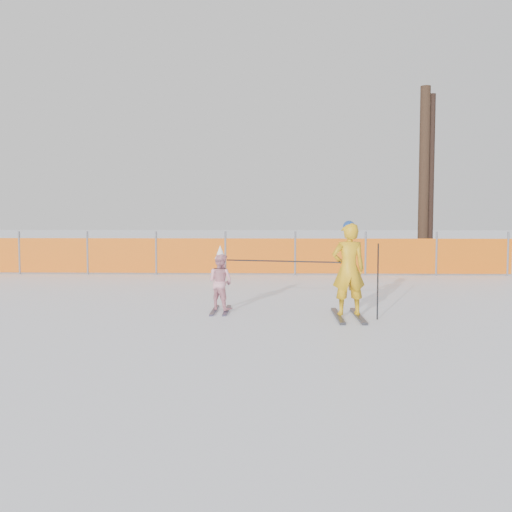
% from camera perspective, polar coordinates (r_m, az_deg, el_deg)
% --- Properties ---
extents(ground, '(120.00, 120.00, 0.00)m').
position_cam_1_polar(ground, '(9.42, -0.10, -6.29)').
color(ground, white).
rests_on(ground, ground).
extents(adult, '(0.60, 1.45, 1.61)m').
position_cam_1_polar(adult, '(9.59, 9.24, -1.35)').
color(adult, black).
rests_on(adult, ground).
extents(child, '(0.61, 1.06, 1.17)m').
position_cam_1_polar(child, '(10.10, -3.58, -2.54)').
color(child, black).
rests_on(child, ground).
extents(ski_poles, '(2.53, 0.72, 1.24)m').
position_cam_1_polar(ski_poles, '(9.62, 6.20, -1.28)').
color(ski_poles, black).
rests_on(ski_poles, ground).
extents(safety_fence, '(16.14, 0.06, 1.25)m').
position_cam_1_polar(safety_fence, '(16.36, -2.90, 0.05)').
color(safety_fence, '#595960').
rests_on(safety_fence, ground).
extents(tree_trunks, '(0.55, 0.42, 5.98)m').
position_cam_1_polar(tree_trunks, '(20.08, 16.63, 7.47)').
color(tree_trunks, '#332116').
rests_on(tree_trunks, ground).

